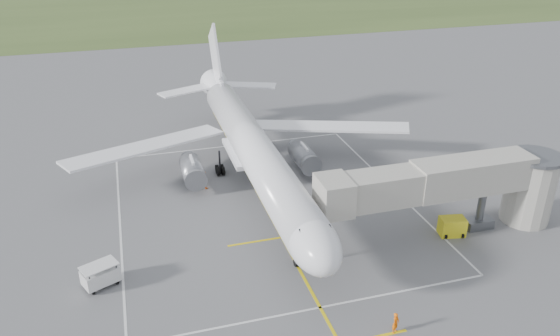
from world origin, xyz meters
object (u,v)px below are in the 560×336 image
object	(u,v)px
jet_bridge	(463,185)
gpu_unit	(452,227)
airliner	(253,148)
ramp_worker_nose	(396,323)
baggage_cart	(100,275)
ramp_worker_wing	(204,180)

from	to	relation	value
jet_bridge	gpu_unit	bearing A→B (deg)	-153.96
airliner	ramp_worker_nose	distance (m)	25.26
airliner	gpu_unit	size ratio (longest dim) A/B	18.89
gpu_unit	ramp_worker_nose	xyz separation A→B (m)	(-10.82, -10.04, -0.02)
airliner	jet_bridge	world-z (taller)	airliner
jet_bridge	airliner	bearing A→B (deg)	137.81
airliner	jet_bridge	size ratio (longest dim) A/B	2.00
airliner	jet_bridge	xyz separation A→B (m)	(15.72, -14.25, 0.35)
airliner	jet_bridge	bearing A→B (deg)	-42.19
gpu_unit	ramp_worker_nose	bearing A→B (deg)	-126.47
baggage_cart	ramp_worker_nose	xyz separation A→B (m)	(19.73, -11.28, -0.16)
jet_bridge	ramp_worker_wing	xyz separation A→B (m)	(-20.90, 15.13, -3.76)
gpu_unit	jet_bridge	bearing A→B (deg)	36.72
jet_bridge	baggage_cart	size ratio (longest dim) A/B	7.41
gpu_unit	ramp_worker_nose	distance (m)	14.76
gpu_unit	baggage_cart	xyz separation A→B (m)	(-30.55, 1.24, 0.14)
airliner	baggage_cart	world-z (taller)	airliner
jet_bridge	gpu_unit	distance (m)	4.01
baggage_cart	ramp_worker_nose	bearing A→B (deg)	-54.19
jet_bridge	ramp_worker_wing	distance (m)	26.07
gpu_unit	baggage_cart	world-z (taller)	baggage_cart
ramp_worker_nose	ramp_worker_wing	size ratio (longest dim) A/B	0.83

